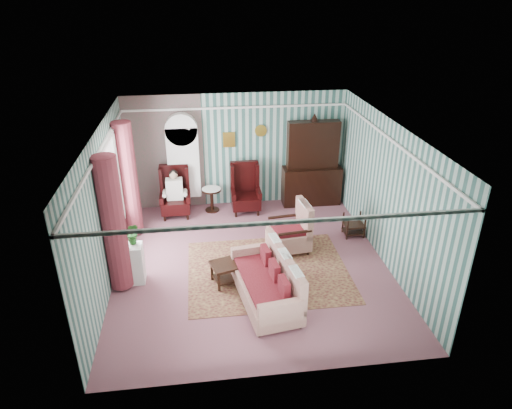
{
  "coord_description": "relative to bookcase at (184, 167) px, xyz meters",
  "views": [
    {
      "loc": [
        -0.94,
        -7.92,
        5.24
      ],
      "look_at": [
        0.17,
        0.6,
        1.07
      ],
      "focal_mm": 32.0,
      "sensor_mm": 36.0,
      "label": 1
    }
  ],
  "objects": [
    {
      "name": "potted_plant_c",
      "position": [
        -1.18,
        -3.09,
        -0.13
      ],
      "size": [
        0.26,
        0.26,
        0.38
      ],
      "primitive_type": "imported",
      "rotation": [
        0.0,
        0.0,
        -0.3
      ],
      "color": "#245A1C",
      "rests_on": "plant_stand"
    },
    {
      "name": "rug",
      "position": [
        1.65,
        -3.14,
        -1.11
      ],
      "size": [
        3.2,
        2.6,
        0.01
      ],
      "primitive_type": "cube",
      "color": "#48181F",
      "rests_on": "floor"
    },
    {
      "name": "seated_woman",
      "position": [
        -0.25,
        -0.39,
        -0.53
      ],
      "size": [
        0.44,
        0.4,
        1.18
      ],
      "primitive_type": null,
      "color": "white",
      "rests_on": "floor"
    },
    {
      "name": "floor",
      "position": [
        1.35,
        -2.84,
        -1.12
      ],
      "size": [
        6.0,
        6.0,
        0.0
      ],
      "primitive_type": "plane",
      "color": "#854D53",
      "rests_on": "ground"
    },
    {
      "name": "wingback_right",
      "position": [
        1.5,
        -0.39,
        -0.5
      ],
      "size": [
        0.76,
        0.8,
        1.25
      ],
      "primitive_type": "cube",
      "color": "black",
      "rests_on": "floor"
    },
    {
      "name": "potted_plant_a",
      "position": [
        -1.14,
        -3.28,
        -0.12
      ],
      "size": [
        0.39,
        0.35,
        0.4
      ],
      "primitive_type": "imported",
      "rotation": [
        0.0,
        0.0,
        0.11
      ],
      "color": "#1A541F",
      "rests_on": "plant_stand"
    },
    {
      "name": "bookcase",
      "position": [
        0.0,
        0.0,
        0.0
      ],
      "size": [
        0.8,
        0.28,
        2.24
      ],
      "primitive_type": "cube",
      "color": "white",
      "rests_on": "floor"
    },
    {
      "name": "coffee_table",
      "position": [
        0.94,
        -3.38,
        -0.9
      ],
      "size": [
        0.97,
        0.72,
        0.44
      ],
      "primitive_type": "cube",
      "rotation": [
        0.0,
        0.0,
        0.29
      ],
      "color": "black",
      "rests_on": "floor"
    },
    {
      "name": "potted_plant_b",
      "position": [
        -0.92,
        -3.07,
        -0.1
      ],
      "size": [
        0.3,
        0.27,
        0.44
      ],
      "primitive_type": "imported",
      "rotation": [
        0.0,
        0.0,
        -0.4
      ],
      "color": "#174716",
      "rests_on": "plant_stand"
    },
    {
      "name": "sofa",
      "position": [
        1.44,
        -4.09,
        -0.61
      ],
      "size": [
        1.27,
        2.08,
        1.02
      ],
      "primitive_type": "cube",
      "rotation": [
        0.0,
        0.0,
        1.72
      ],
      "color": "beige",
      "rests_on": "floor"
    },
    {
      "name": "room_shell",
      "position": [
        0.73,
        -2.66,
        0.89
      ],
      "size": [
        5.53,
        6.02,
        2.91
      ],
      "color": "#356159",
      "rests_on": "ground"
    },
    {
      "name": "plant_stand",
      "position": [
        -1.05,
        -3.14,
        -0.72
      ],
      "size": [
        0.55,
        0.35,
        0.8
      ],
      "primitive_type": "cube",
      "color": "white",
      "rests_on": "floor"
    },
    {
      "name": "round_side_table",
      "position": [
        0.65,
        -0.24,
        -0.82
      ],
      "size": [
        0.5,
        0.5,
        0.6
      ],
      "primitive_type": "cylinder",
      "color": "black",
      "rests_on": "floor"
    },
    {
      "name": "wingback_left",
      "position": [
        -0.25,
        -0.39,
        -0.5
      ],
      "size": [
        0.76,
        0.8,
        1.25
      ],
      "primitive_type": "cube",
      "color": "black",
      "rests_on": "floor"
    },
    {
      "name": "dresser_hutch",
      "position": [
        3.25,
        -0.12,
        0.06
      ],
      "size": [
        1.5,
        0.56,
        2.36
      ],
      "primitive_type": "cube",
      "color": "black",
      "rests_on": "floor"
    },
    {
      "name": "floral_armchair",
      "position": [
        2.23,
        -2.35,
        -0.68
      ],
      "size": [
        0.85,
        0.97,
        0.89
      ],
      "primitive_type": "cube",
      "rotation": [
        0.0,
        0.0,
        1.69
      ],
      "color": "#C2B397",
      "rests_on": "floor"
    },
    {
      "name": "nest_table",
      "position": [
        3.82,
        -1.94,
        -0.85
      ],
      "size": [
        0.45,
        0.38,
        0.54
      ],
      "primitive_type": "cube",
      "color": "black",
      "rests_on": "floor"
    }
  ]
}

